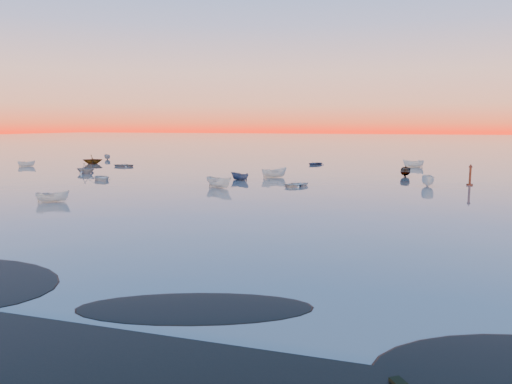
% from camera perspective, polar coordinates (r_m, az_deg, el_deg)
% --- Properties ---
extents(ground, '(600.00, 600.00, 0.00)m').
position_cam_1_polar(ground, '(121.38, 9.28, 3.75)').
color(ground, '#6E625C').
rests_on(ground, ground).
extents(mud_lobes, '(140.00, 6.00, 0.07)m').
position_cam_1_polar(mud_lobes, '(27.29, -25.13, -10.77)').
color(mud_lobes, black).
rests_on(mud_lobes, ground).
extents(moored_fleet, '(124.00, 58.00, 1.20)m').
position_cam_1_polar(moored_fleet, '(75.40, 3.91, 1.42)').
color(moored_fleet, white).
rests_on(moored_fleet, ground).
extents(boat_near_left, '(4.46, 4.51, 1.12)m').
position_cam_1_polar(boat_near_left, '(78.15, -17.24, 1.31)').
color(boat_near_left, white).
rests_on(boat_near_left, ground).
extents(boat_near_center, '(3.17, 3.75, 1.21)m').
position_cam_1_polar(boat_near_center, '(57.93, -22.19, -1.07)').
color(boat_near_center, white).
rests_on(boat_near_center, ground).
extents(channel_marker, '(0.85, 0.85, 3.04)m').
position_cam_1_polar(channel_marker, '(74.21, 23.27, 1.63)').
color(channel_marker, '#4A1C0F').
rests_on(channel_marker, ground).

